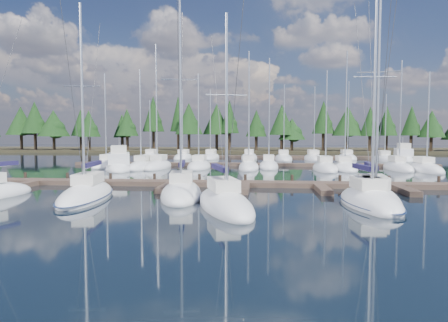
# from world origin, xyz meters

# --- Properties ---
(ground) EXTENTS (260.00, 260.00, 0.00)m
(ground) POSITION_xyz_m (0.00, 30.00, 0.00)
(ground) COLOR black
(ground) RESTS_ON ground
(far_shore) EXTENTS (220.00, 30.00, 0.60)m
(far_shore) POSITION_xyz_m (0.00, 90.00, 0.30)
(far_shore) COLOR #312B1B
(far_shore) RESTS_ON ground
(main_dock) EXTENTS (44.00, 6.13, 0.90)m
(main_dock) POSITION_xyz_m (0.00, 17.36, 0.20)
(main_dock) COLOR #4C3A2F
(main_dock) RESTS_ON ground
(back_docks) EXTENTS (50.00, 21.80, 0.40)m
(back_docks) POSITION_xyz_m (0.00, 49.58, 0.20)
(back_docks) COLOR #4C3A2F
(back_docks) RESTS_ON ground
(front_sailboat_1) EXTENTS (3.97, 9.58, 13.54)m
(front_sailboat_1) POSITION_xyz_m (-10.32, 10.34, 0.28)
(front_sailboat_1) COLOR white
(front_sailboat_1) RESTS_ON ground
(front_sailboat_2) EXTENTS (4.02, 8.76, 14.54)m
(front_sailboat_2) POSITION_xyz_m (-4.16, 11.81, 0.29)
(front_sailboat_2) COLOR white
(front_sailboat_2) RESTS_ON ground
(front_sailboat_3) EXTENTS (5.27, 9.66, 11.92)m
(front_sailboat_3) POSITION_xyz_m (-0.80, 7.95, 0.28)
(front_sailboat_3) COLOR white
(front_sailboat_3) RESTS_ON ground
(front_sailboat_4) EXTENTS (3.60, 8.01, 13.97)m
(front_sailboat_4) POSITION_xyz_m (7.89, 9.39, 0.29)
(front_sailboat_4) COLOR white
(front_sailboat_4) RESTS_ON ground
(front_sailboat_5) EXTENTS (3.97, 10.09, 14.72)m
(front_sailboat_5) POSITION_xyz_m (8.45, 10.43, 0.29)
(front_sailboat_5) COLOR white
(front_sailboat_5) RESTS_ON ground
(back_sailboat_rows) EXTENTS (43.64, 32.30, 16.56)m
(back_sailboat_rows) POSITION_xyz_m (1.23, 45.02, 0.26)
(back_sailboat_rows) COLOR white
(back_sailboat_rows) RESTS_ON ground
(motor_yacht_left) EXTENTS (6.30, 10.37, 4.93)m
(motor_yacht_left) POSITION_xyz_m (-16.13, 32.58, 0.53)
(motor_yacht_left) COLOR white
(motor_yacht_left) RESTS_ON ground
(motor_yacht_right) EXTENTS (5.00, 10.03, 4.80)m
(motor_yacht_right) POSITION_xyz_m (25.27, 54.34, 0.52)
(motor_yacht_right) COLOR white
(motor_yacht_right) RESTS_ON ground
(tree_line) EXTENTS (184.70, 11.25, 13.38)m
(tree_line) POSITION_xyz_m (-1.14, 80.18, 7.24)
(tree_line) COLOR black
(tree_line) RESTS_ON far_shore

